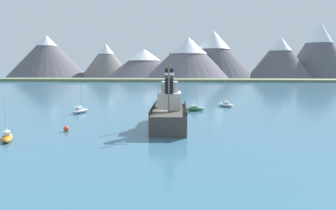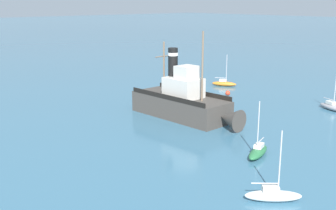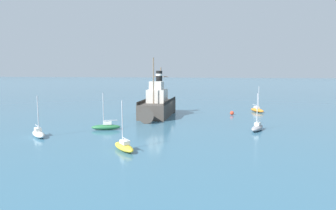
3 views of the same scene
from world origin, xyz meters
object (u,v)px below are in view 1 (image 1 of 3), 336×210
object	(u,v)px
sailboat_white	(225,104)
mooring_buoy	(66,129)
sailboat_yellow	(166,102)
sailboat_grey	(80,111)
sailboat_green	(195,109)
old_tugboat	(170,113)
sailboat_orange	(7,137)

from	to	relation	value
sailboat_white	mooring_buoy	size ratio (longest dim) A/B	7.23
mooring_buoy	sailboat_yellow	bearing A→B (deg)	68.53
sailboat_grey	sailboat_white	bearing A→B (deg)	19.62
sailboat_green	mooring_buoy	bearing A→B (deg)	-133.65
sailboat_green	sailboat_yellow	bearing A→B (deg)	122.12
old_tugboat	sailboat_yellow	xyz separation A→B (m)	(-2.16, 22.51, -1.40)
sailboat_yellow	sailboat_green	bearing A→B (deg)	-57.88
sailboat_yellow	sailboat_white	world-z (taller)	same
sailboat_green	mooring_buoy	size ratio (longest dim) A/B	7.23
sailboat_green	sailboat_orange	bearing A→B (deg)	-133.93
sailboat_yellow	sailboat_grey	xyz separation A→B (m)	(-13.65, -12.95, 0.00)
old_tugboat	sailboat_white	xyz separation A→B (m)	(9.88, 18.72, -1.40)
old_tugboat	sailboat_yellow	size ratio (longest dim) A/B	2.96
old_tugboat	sailboat_green	world-z (taller)	old_tugboat
sailboat_green	sailboat_orange	world-z (taller)	same
sailboat_green	sailboat_grey	distance (m)	19.90
sailboat_grey	sailboat_green	bearing A→B (deg)	10.06
sailboat_green	sailboat_grey	world-z (taller)	same
sailboat_yellow	mooring_buoy	size ratio (longest dim) A/B	7.23
sailboat_grey	sailboat_white	distance (m)	27.28
sailboat_green	sailboat_white	size ratio (longest dim) A/B	1.00
mooring_buoy	sailboat_grey	bearing A→B (deg)	102.87
sailboat_grey	sailboat_white	xyz separation A→B (m)	(25.69, 9.16, 0.00)
sailboat_green	sailboat_orange	distance (m)	30.52
old_tugboat	sailboat_yellow	world-z (taller)	old_tugboat
sailboat_green	sailboat_grey	xyz separation A→B (m)	(-19.60, -3.48, 0.00)
sailboat_yellow	mooring_buoy	distance (m)	28.71
sailboat_yellow	sailboat_orange	bearing A→B (deg)	-115.84
sailboat_green	sailboat_orange	xyz separation A→B (m)	(-21.18, -21.98, 0.00)
sailboat_grey	mooring_buoy	bearing A→B (deg)	-77.13
sailboat_white	mooring_buoy	xyz separation A→B (m)	(-22.55, -22.93, -0.09)
old_tugboat	mooring_buoy	xyz separation A→B (m)	(-12.67, -4.21, -1.49)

